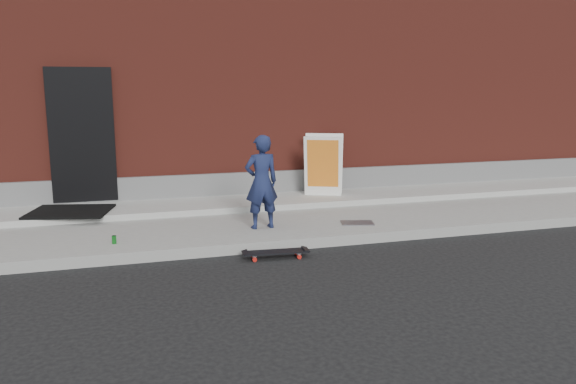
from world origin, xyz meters
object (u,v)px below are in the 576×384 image
object	(u,v)px
child	(261,182)
skateboard	(276,252)
pizza_sign	(324,164)
soda_can	(114,240)

from	to	relation	value
child	skateboard	size ratio (longest dim) A/B	1.60
pizza_sign	soda_can	distance (m)	4.25
child	soda_can	xyz separation A→B (m)	(-2.09, -0.27, -0.63)
skateboard	soda_can	distance (m)	2.16
child	soda_can	bearing A→B (deg)	1.92
child	skateboard	bearing A→B (deg)	80.62
skateboard	pizza_sign	bearing A→B (deg)	58.96
child	soda_can	world-z (taller)	child
skateboard	soda_can	bearing A→B (deg)	159.10
skateboard	soda_can	size ratio (longest dim) A/B	7.88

